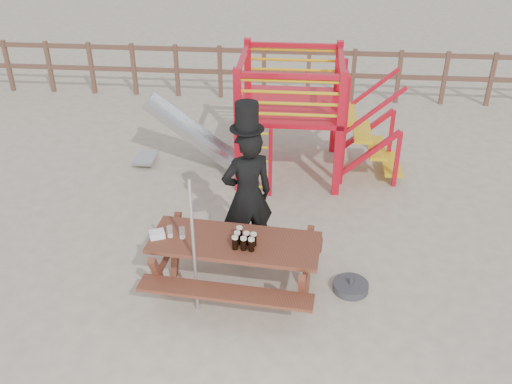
# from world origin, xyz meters

# --- Properties ---
(ground) EXTENTS (60.00, 60.00, 0.00)m
(ground) POSITION_xyz_m (0.00, 0.00, 0.00)
(ground) COLOR #BDAE93
(ground) RESTS_ON ground
(back_fence) EXTENTS (15.09, 0.09, 1.20)m
(back_fence) POSITION_xyz_m (0.00, 7.00, 0.74)
(back_fence) COLOR brown
(back_fence) RESTS_ON ground
(playground_fort) EXTENTS (4.71, 1.84, 2.10)m
(playground_fort) POSITION_xyz_m (0.12, 3.58, 1.07)
(playground_fort) COLOR red
(playground_fort) RESTS_ON ground
(picnic_table) EXTENTS (2.19, 1.62, 0.80)m
(picnic_table) POSITION_xyz_m (-0.34, 0.20, 0.51)
(picnic_table) COLOR brown
(picnic_table) RESTS_ON ground
(man_with_hat) EXTENTS (0.83, 0.71, 2.27)m
(man_with_hat) POSITION_xyz_m (-0.27, 1.00, 1.02)
(man_with_hat) COLOR black
(man_with_hat) RESTS_ON ground
(metal_pole) EXTENTS (0.04, 0.04, 1.84)m
(metal_pole) POSITION_xyz_m (-0.77, -0.17, 0.92)
(metal_pole) COLOR #B2B2B7
(metal_pole) RESTS_ON ground
(parasol_base) EXTENTS (0.46, 0.46, 0.19)m
(parasol_base) POSITION_xyz_m (1.12, 0.36, 0.05)
(parasol_base) COLOR #343439
(parasol_base) RESTS_ON ground
(paper_bag) EXTENTS (0.22, 0.20, 0.08)m
(paper_bag) POSITION_xyz_m (-1.30, 0.19, 0.84)
(paper_bag) COLOR white
(paper_bag) RESTS_ON picnic_table
(stout_pints) EXTENTS (0.29, 0.30, 0.17)m
(stout_pints) POSITION_xyz_m (-0.22, 0.10, 0.89)
(stout_pints) COLOR black
(stout_pints) RESTS_ON picnic_table
(empty_glasses) EXTENTS (0.23, 0.09, 0.15)m
(empty_glasses) POSITION_xyz_m (-1.07, 0.21, 0.87)
(empty_glasses) COLOR silver
(empty_glasses) RESTS_ON picnic_table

